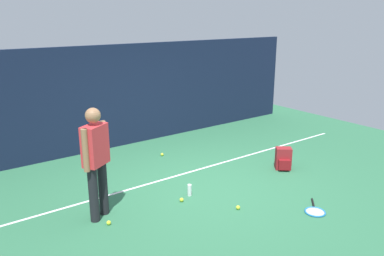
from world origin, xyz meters
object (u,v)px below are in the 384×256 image
at_px(tennis_racket, 315,211).
at_px(tennis_ball_mid_court, 162,154).
at_px(water_bottle, 190,190).
at_px(tennis_ball_by_fence, 109,223).
at_px(backpack, 283,159).
at_px(tennis_ball_near_player, 182,200).
at_px(tennis_ball_far_left, 238,207).
at_px(tennis_player, 96,157).

relative_size(tennis_racket, tennis_ball_mid_court, 8.62).
bearing_deg(tennis_racket, water_bottle, -95.62).
bearing_deg(tennis_ball_by_fence, water_bottle, 2.71).
relative_size(tennis_racket, backpack, 1.29).
relative_size(tennis_ball_near_player, tennis_ball_by_fence, 1.00).
relative_size(tennis_ball_near_player, tennis_ball_far_left, 1.00).
height_order(tennis_ball_near_player, tennis_ball_far_left, same).
bearing_deg(tennis_ball_by_fence, tennis_ball_mid_court, 42.37).
bearing_deg(tennis_player, tennis_ball_mid_court, -173.83).
xyz_separation_m(tennis_player, tennis_ball_by_fence, (0.00, -0.29, -0.93)).
relative_size(tennis_ball_by_fence, water_bottle, 0.33).
bearing_deg(tennis_racket, tennis_ball_near_player, -88.75).
xyz_separation_m(tennis_ball_by_fence, tennis_ball_mid_court, (2.17, 1.98, 0.00)).
height_order(backpack, water_bottle, backpack).
height_order(tennis_ball_by_fence, water_bottle, water_bottle).
relative_size(tennis_racket, tennis_ball_near_player, 8.62).
bearing_deg(tennis_ball_near_player, water_bottle, 23.67).
distance_m(tennis_ball_near_player, water_bottle, 0.27).
height_order(tennis_player, tennis_ball_mid_court, tennis_player).
distance_m(tennis_player, tennis_ball_far_left, 2.33).
bearing_deg(tennis_ball_near_player, tennis_ball_mid_court, 66.01).
relative_size(tennis_player, tennis_ball_far_left, 25.76).
xyz_separation_m(tennis_ball_near_player, tennis_ball_mid_court, (0.90, 2.02, 0.00)).
relative_size(tennis_player, tennis_racket, 2.99).
height_order(tennis_player, tennis_ball_far_left, tennis_player).
bearing_deg(tennis_ball_mid_court, tennis_ball_by_fence, -137.63).
distance_m(tennis_ball_by_fence, water_bottle, 1.52).
bearing_deg(tennis_ball_mid_court, backpack, -53.57).
xyz_separation_m(tennis_player, water_bottle, (1.52, -0.22, -0.87)).
bearing_deg(water_bottle, tennis_ball_by_fence, -177.29).
xyz_separation_m(tennis_player, tennis_ball_mid_court, (2.18, 1.69, -0.93)).
distance_m(backpack, tennis_ball_mid_court, 2.57).
bearing_deg(backpack, tennis_ball_by_fence, -142.42).
bearing_deg(water_bottle, tennis_player, 171.66).
bearing_deg(water_bottle, tennis_ball_far_left, -69.13).
bearing_deg(tennis_ball_far_left, tennis_player, 149.79).
bearing_deg(tennis_player, backpack, 142.57).
distance_m(tennis_ball_near_player, tennis_ball_far_left, 0.93).
distance_m(backpack, tennis_ball_far_left, 1.99).
height_order(tennis_racket, backpack, backpack).
bearing_deg(tennis_ball_mid_court, water_bottle, -109.02).
height_order(tennis_racket, tennis_ball_by_fence, tennis_ball_by_fence).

